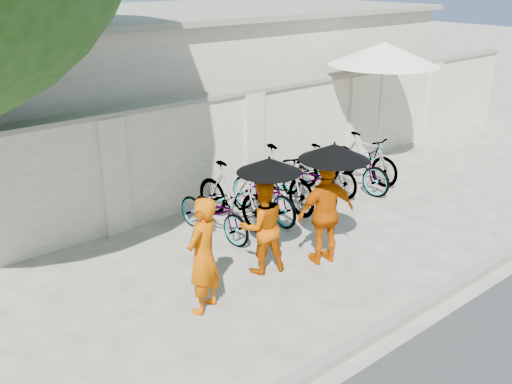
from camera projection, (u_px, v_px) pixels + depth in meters
ground at (282, 283)px, 8.20m from camera, size 80.00×80.00×0.00m
kerb at (376, 333)px, 6.96m from camera, size 40.00×0.16×0.12m
compound_wall at (208, 152)px, 10.71m from camera, size 20.00×0.30×2.00m
building_behind at (150, 84)px, 13.81m from camera, size 14.00×6.00×3.20m
monk_left at (203, 256)px, 7.28m from camera, size 0.68×0.57×1.59m
monk_center at (262, 226)px, 8.29m from camera, size 0.83×0.74×1.43m
parasol_center at (269, 165)px, 7.91m from camera, size 0.92×0.92×0.96m
monk_right at (326, 213)px, 8.52m from camera, size 1.01×0.63×1.61m
parasol_right at (334, 152)px, 8.12m from camera, size 1.03×1.03×0.99m
patio_umbrella at (384, 55)px, 12.00m from camera, size 2.86×2.86×2.79m
bike_0 at (214, 212)px, 9.48m from camera, size 0.75×1.71×0.87m
bike_1 at (233, 194)px, 9.93m from camera, size 0.70×1.85×1.09m
bike_2 at (264, 193)px, 10.20m from camera, size 0.65×1.78×0.93m
bike_3 at (282, 178)px, 10.61m from camera, size 0.71×1.96×1.15m
bike_4 at (309, 179)px, 10.89m from camera, size 0.83×1.80×0.91m
bike_5 at (325, 170)px, 11.32m from camera, size 0.57×1.64×0.97m
bike_6 at (351, 167)px, 11.52m from camera, size 0.81×1.89×0.97m
bike_7 at (364, 158)px, 11.96m from camera, size 0.57×1.72×1.02m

